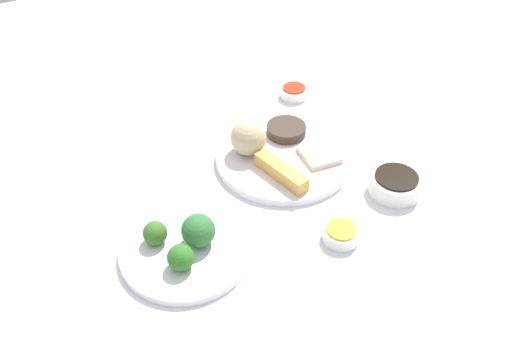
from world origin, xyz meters
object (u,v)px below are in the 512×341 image
at_px(main_plate, 283,158).
at_px(soy_sauce_bowl, 395,185).
at_px(broccoli_plate, 186,250).
at_px(sauce_ramekin_sweet_and_sour, 294,93).
at_px(sauce_ramekin_hot_mustard, 343,234).

distance_m(main_plate, soy_sauce_bowl, 0.22).
xyz_separation_m(broccoli_plate, sauce_ramekin_sweet_and_sour, (0.41, 0.31, 0.00)).
bearing_deg(sauce_ramekin_hot_mustard, broccoli_plate, 156.76).
relative_size(main_plate, sauce_ramekin_hot_mustard, 4.29).
xyz_separation_m(main_plate, sauce_ramekin_sweet_and_sour, (0.15, 0.19, 0.00)).
xyz_separation_m(broccoli_plate, soy_sauce_bowl, (0.39, -0.06, 0.01)).
relative_size(main_plate, broccoli_plate, 1.23).
relative_size(broccoli_plate, soy_sauce_bowl, 2.25).
bearing_deg(sauce_ramekin_sweet_and_sour, sauce_ramekin_hot_mustard, -112.83).
bearing_deg(soy_sauce_bowl, broccoli_plate, 171.76).
bearing_deg(sauce_ramekin_sweet_and_sour, main_plate, -128.27).
relative_size(broccoli_plate, sauce_ramekin_hot_mustard, 3.48).
height_order(main_plate, sauce_ramekin_sweet_and_sour, sauce_ramekin_sweet_and_sour).
bearing_deg(main_plate, broccoli_plate, -155.41).
distance_m(soy_sauce_bowl, sauce_ramekin_sweet_and_sour, 0.37).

